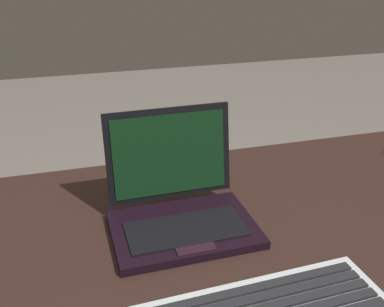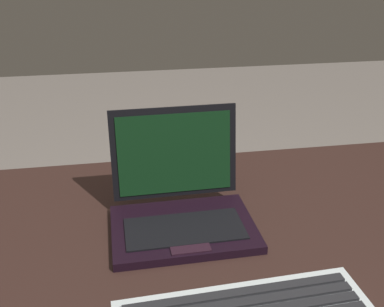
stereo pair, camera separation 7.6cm
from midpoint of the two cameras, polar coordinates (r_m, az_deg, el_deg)
name	(u,v)px [view 2 (the right image)]	position (r m, az deg, el deg)	size (l,w,h in m)	color
desk	(228,281)	(0.84, 7.16, -15.66)	(1.47, 0.76, 0.72)	black
laptop_front	(181,205)	(0.84, 1.20, -6.49)	(0.26, 0.21, 0.20)	black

